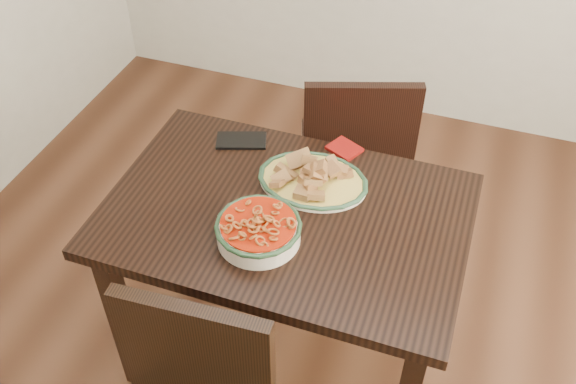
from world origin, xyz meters
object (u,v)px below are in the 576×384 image
(fish_plate, at_px, (313,173))
(noodle_bowl, at_px, (258,228))
(smartphone, at_px, (241,141))
(dining_table, at_px, (286,235))
(chair_far, at_px, (355,153))

(fish_plate, relative_size, noodle_bowl, 1.38)
(fish_plate, height_order, noodle_bowl, fish_plate)
(noodle_bowl, height_order, smartphone, noodle_bowl)
(dining_table, distance_m, fish_plate, 0.22)
(dining_table, bearing_deg, chair_far, 84.23)
(dining_table, relative_size, fish_plate, 3.16)
(noodle_bowl, bearing_deg, smartphone, 118.80)
(smartphone, bearing_deg, fish_plate, -41.70)
(dining_table, distance_m, smartphone, 0.39)
(dining_table, height_order, smartphone, smartphone)
(chair_far, bearing_deg, dining_table, 65.42)
(dining_table, height_order, fish_plate, fish_plate)
(smartphone, bearing_deg, chair_far, 29.87)
(fish_plate, bearing_deg, noodle_bowl, -104.79)
(chair_far, xyz_separation_m, smartphone, (-0.32, -0.37, 0.26))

